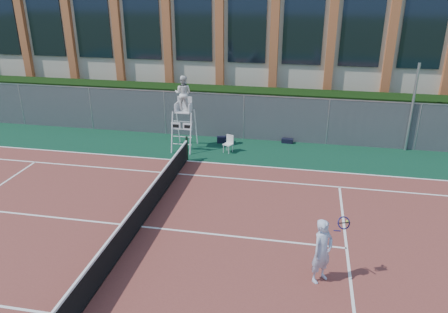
% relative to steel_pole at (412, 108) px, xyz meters
% --- Properties ---
extents(ground, '(120.00, 120.00, 0.00)m').
position_rel_steel_pole_xyz_m(ground, '(-9.59, -8.70, -2.01)').
color(ground, '#233814').
extents(apron, '(36.00, 20.00, 0.01)m').
position_rel_steel_pole_xyz_m(apron, '(-9.59, -7.70, -2.01)').
color(apron, '#0C3527').
rests_on(apron, ground).
extents(tennis_court, '(23.77, 10.97, 0.02)m').
position_rel_steel_pole_xyz_m(tennis_court, '(-9.59, -8.70, -1.99)').
color(tennis_court, brown).
rests_on(tennis_court, apron).
extents(tennis_net, '(0.10, 11.30, 1.10)m').
position_rel_steel_pole_xyz_m(tennis_net, '(-9.59, -8.70, -1.48)').
color(tennis_net, black).
rests_on(tennis_net, ground).
extents(fence, '(40.00, 0.06, 2.20)m').
position_rel_steel_pole_xyz_m(fence, '(-9.59, 0.10, -0.91)').
color(fence, '#595E60').
rests_on(fence, ground).
extents(hedge, '(40.00, 1.40, 2.20)m').
position_rel_steel_pole_xyz_m(hedge, '(-9.59, 1.30, -0.91)').
color(hedge, black).
rests_on(hedge, ground).
extents(building, '(45.00, 10.60, 8.22)m').
position_rel_steel_pole_xyz_m(building, '(-9.59, 9.25, 2.13)').
color(building, beige).
rests_on(building, ground).
extents(steel_pole, '(0.12, 0.12, 4.03)m').
position_rel_steel_pole_xyz_m(steel_pole, '(0.00, 0.00, 0.00)').
color(steel_pole, '#9EA0A5').
rests_on(steel_pole, ground).
extents(umpire_chair, '(0.96, 1.48, 3.45)m').
position_rel_steel_pole_xyz_m(umpire_chair, '(-10.09, -1.65, 0.51)').
color(umpire_chair, white).
rests_on(umpire_chair, ground).
extents(plastic_chair, '(0.49, 0.49, 0.80)m').
position_rel_steel_pole_xyz_m(plastic_chair, '(-7.98, -1.76, -1.54)').
color(plastic_chair, silver).
rests_on(plastic_chair, apron).
extents(sports_bag_near, '(0.73, 0.42, 0.29)m').
position_rel_steel_pole_xyz_m(sports_bag_near, '(-8.42, -0.60, -1.86)').
color(sports_bag_near, black).
rests_on(sports_bag_near, apron).
extents(sports_bag_far, '(0.55, 0.26, 0.21)m').
position_rel_steel_pole_xyz_m(sports_bag_far, '(-5.42, -0.10, -1.90)').
color(sports_bag_far, black).
rests_on(sports_bag_far, apron).
extents(tennis_player, '(1.04, 0.84, 1.80)m').
position_rel_steel_pole_xyz_m(tennis_player, '(-3.99, -10.31, -1.08)').
color(tennis_player, '#B3BBD7').
rests_on(tennis_player, tennis_court).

